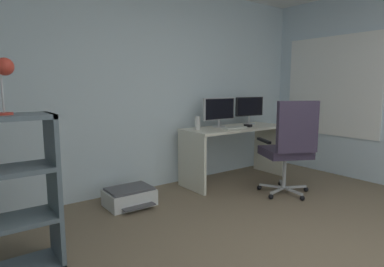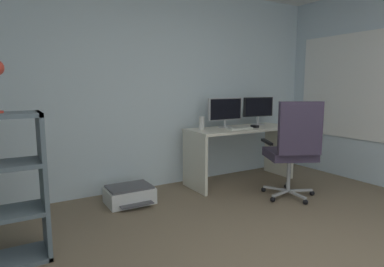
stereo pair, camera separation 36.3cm
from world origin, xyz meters
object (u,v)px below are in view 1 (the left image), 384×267
Objects in this scene: monitor_secondary at (249,108)px; desk_lamp at (4,72)px; printer at (130,197)px; desk at (234,141)px; keyboard at (234,128)px; office_chair at (290,144)px; computer_mouse at (248,126)px; monitor_main at (219,110)px; desktop_speaker at (198,123)px.

monitor_secondary is 1.29× the size of desk_lamp.
printer is at bearing -175.91° from monitor_secondary.
desk is at bearing 15.04° from desk_lamp.
keyboard is 0.30× the size of office_chair.
keyboard is 2.81m from desk_lamp.
computer_mouse reaches higher than desk.
monitor_main is 1.45× the size of desk_lamp.
desk is at bearing -6.85° from desktop_speaker.
computer_mouse is at bearing -13.48° from desktop_speaker.
desktop_speaker is at bearing 20.35° from desk_lamp.
desk_lamp is (-2.66, -0.63, 0.63)m from keyboard.
monitor_secondary is 2.19m from printer.
desk is 1.65m from printer.
monitor_secondary is 0.42× the size of office_chair.
keyboard is 0.67× the size of printer.
printer is (-1.59, -0.03, -0.46)m from desk.
computer_mouse is 0.59× the size of desktop_speaker.
computer_mouse is (0.16, -0.11, 0.22)m from desk.
desk_lamp reaches higher than office_chair.
computer_mouse is at bearing -2.65° from printer.
monitor_main is 0.43m from desktop_speaker.
monitor_secondary is 1.10m from office_chair.
computer_mouse is 0.20× the size of printer.
keyboard is at bearing -3.75° from printer.
office_chair is at bearing -26.96° from printer.
monitor_secondary is 3.33m from desk_lamp.
desk_lamp is (-2.61, -0.87, 0.41)m from monitor_main.
monitor_main is 1.07m from office_chair.
keyboard is at bearing 103.86° from office_chair.
desk_lamp is (-2.85, 0.12, 0.76)m from office_chair.
computer_mouse is (-0.25, -0.22, -0.22)m from monitor_secondary.
desk is 0.87m from office_chair.
printer is at bearing 31.18° from desk_lamp.
printer is at bearing -174.24° from monitor_main.
desktop_speaker is (-0.40, -0.05, -0.15)m from monitor_main.
desk is 2.90× the size of printer.
desktop_speaker is at bearing 5.38° from printer.
computer_mouse is at bearing 83.26° from office_chair.
monitor_secondary is (0.58, 0.00, 0.01)m from monitor_main.
desk is 14.84× the size of computer_mouse.
monitor_secondary is at bearing 0.01° from monitor_main.
office_chair is (-0.34, -0.98, -0.36)m from monitor_secondary.
monitor_secondary reaches higher than printer.
desktop_speaker is at bearing -177.24° from monitor_secondary.
desk_lamp is at bearing -176.48° from computer_mouse.
monitor_main reaches higher than monitor_secondary.
desktop_speaker is 0.33× the size of printer.
desk_lamp is (-2.20, -0.82, 0.56)m from desktop_speaker.
desktop_speaker is (-0.73, 0.18, 0.07)m from computer_mouse.
monitor_main is at bearing 137.07° from computer_mouse.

